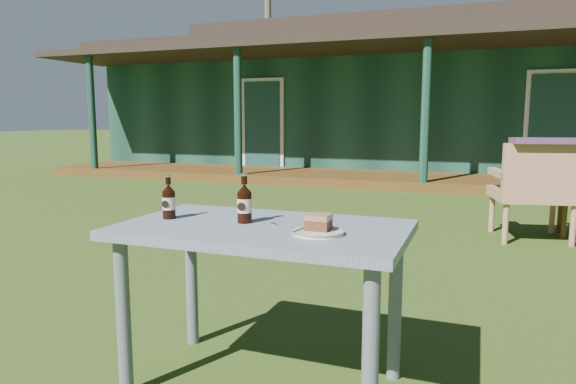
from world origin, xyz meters
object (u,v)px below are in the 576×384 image
at_px(cake_slice, 319,222).
at_px(cola_bottle_far, 169,201).
at_px(cafe_table, 263,248).
at_px(plate, 318,232).
at_px(cola_bottle_near, 244,203).
at_px(armchair_left, 535,186).

xyz_separation_m(cake_slice, cola_bottle_far, (-0.71, 0.05, 0.03)).
xyz_separation_m(cafe_table, cake_slice, (0.27, -0.07, 0.15)).
relative_size(plate, cake_slice, 2.22).
height_order(cola_bottle_near, cola_bottle_far, cola_bottle_near).
relative_size(cafe_table, plate, 5.88).
relative_size(cola_bottle_near, cola_bottle_far, 1.08).
bearing_deg(cola_bottle_near, cola_bottle_far, -174.42).
height_order(cafe_table, armchair_left, armchair_left).
bearing_deg(armchair_left, plate, -107.22).
distance_m(plate, cola_bottle_far, 0.72).
height_order(cake_slice, cola_bottle_near, cola_bottle_near).
height_order(cake_slice, armchair_left, armchair_left).
xyz_separation_m(cola_bottle_near, armchair_left, (1.43, 3.37, -0.28)).
xyz_separation_m(cafe_table, cola_bottle_near, (-0.09, 0.02, 0.19)).
height_order(cafe_table, cola_bottle_far, cola_bottle_far).
xyz_separation_m(plate, cake_slice, (-0.00, 0.01, 0.04)).
distance_m(cola_bottle_near, armchair_left, 3.67).
relative_size(cake_slice, cola_bottle_near, 0.43).
bearing_deg(cake_slice, cola_bottle_near, 166.87).
bearing_deg(plate, cola_bottle_far, 175.02).
distance_m(cake_slice, cola_bottle_far, 0.72).
height_order(cola_bottle_near, armchair_left, armchair_left).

